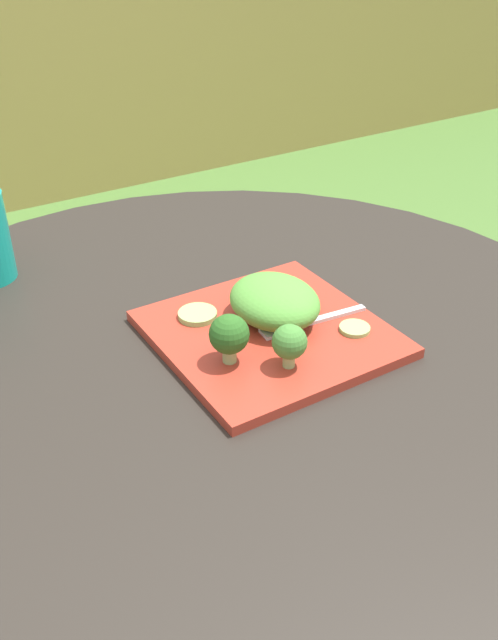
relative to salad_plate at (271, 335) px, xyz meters
The scene contains 8 objects.
patio_table 0.23m from the salad_plate, behind, with size 1.10×1.10×0.75m.
salad_plate is the anchor object (origin of this frame).
fork 0.05m from the salad_plate, 15.34° to the right, with size 0.15×0.03×0.00m.
lettuce_mound 0.05m from the salad_plate, 48.02° to the left, with size 0.11×0.13×0.05m, color #519338.
broccoli_floret_0 0.09m from the salad_plate, 108.03° to the right, with size 0.04×0.04×0.06m.
broccoli_floret_1 0.10m from the salad_plate, 159.46° to the right, with size 0.05×0.05×0.06m.
cucumber_slice_0 0.11m from the salad_plate, 31.69° to the right, with size 0.04×0.04×0.01m, color #8EB766.
cucumber_slice_1 0.10m from the salad_plate, 128.29° to the left, with size 0.05×0.05×0.01m, color #8EB766.
Camera 1 is at (-0.36, -0.63, 1.26)m, focal length 39.20 mm.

